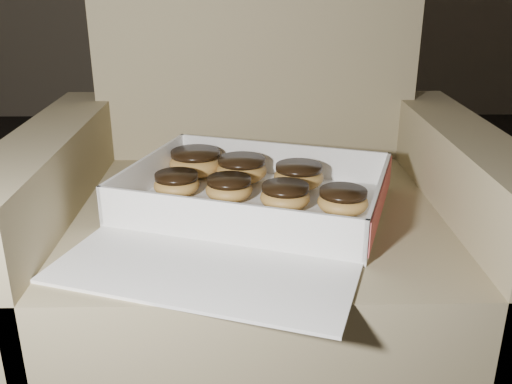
% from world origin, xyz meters
% --- Properties ---
extents(armchair, '(0.83, 0.70, 0.87)m').
position_xyz_m(armchair, '(0.02, 0.09, 0.27)').
color(armchair, '#9A8E62').
rests_on(armchair, floor).
extents(bakery_box, '(0.55, 0.60, 0.07)m').
position_xyz_m(bakery_box, '(0.01, -0.02, 0.40)').
color(bakery_box, white).
rests_on(bakery_box, armchair).
extents(donut_a, '(0.08, 0.08, 0.04)m').
position_xyz_m(donut_a, '(-0.03, 0.04, 0.42)').
color(donut_a, gold).
rests_on(donut_a, bakery_box).
extents(donut_b, '(0.08, 0.08, 0.04)m').
position_xyz_m(donut_b, '(-0.12, 0.06, 0.42)').
color(donut_b, gold).
rests_on(donut_b, bakery_box).
extents(donut_c, '(0.08, 0.08, 0.04)m').
position_xyz_m(donut_c, '(0.16, -0.02, 0.42)').
color(donut_c, gold).
rests_on(donut_c, bakery_box).
extents(donut_d, '(0.10, 0.10, 0.05)m').
position_xyz_m(donut_d, '(-0.10, 0.17, 0.42)').
color(donut_d, gold).
rests_on(donut_d, bakery_box).
extents(donut_e, '(0.10, 0.10, 0.05)m').
position_xyz_m(donut_e, '(-0.01, 0.13, 0.42)').
color(donut_e, gold).
rests_on(donut_e, bakery_box).
extents(donut_f, '(0.08, 0.08, 0.04)m').
position_xyz_m(donut_f, '(0.07, -0.00, 0.42)').
color(donut_f, gold).
rests_on(donut_f, bakery_box).
extents(donut_g, '(0.09, 0.09, 0.05)m').
position_xyz_m(donut_g, '(0.10, 0.09, 0.42)').
color(donut_g, gold).
rests_on(donut_g, bakery_box).
extents(crumb_a, '(0.01, 0.01, 0.00)m').
position_xyz_m(crumb_a, '(-0.16, 0.05, 0.40)').
color(crumb_a, black).
rests_on(crumb_a, bakery_box).
extents(crumb_b, '(0.01, 0.01, 0.00)m').
position_xyz_m(crumb_b, '(0.08, -0.14, 0.40)').
color(crumb_b, black).
rests_on(crumb_b, bakery_box).
extents(crumb_c, '(0.01, 0.01, 0.00)m').
position_xyz_m(crumb_c, '(0.05, -0.01, 0.40)').
color(crumb_c, black).
rests_on(crumb_c, bakery_box).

